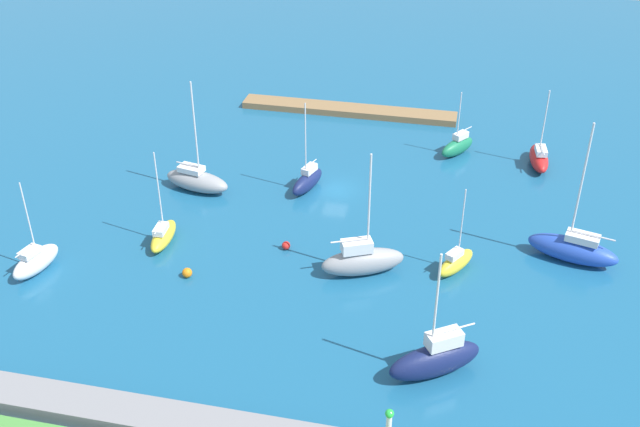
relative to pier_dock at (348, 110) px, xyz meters
name	(u,v)px	position (x,y,z in m)	size (l,w,h in m)	color
water	(335,189)	(-2.17, 19.34, -0.40)	(160.00, 160.00, 0.00)	#19567F
pier_dock	(348,110)	(0.00, 0.00, 0.00)	(26.91, 3.01, 0.79)	olive
sailboat_navy_east_end	(436,358)	(-14.55, 44.32, 1.08)	(7.20, 5.72, 10.70)	#141E4C
sailboat_yellow_lone_south	(456,262)	(-15.23, 31.13, 0.53)	(3.62, 4.75, 8.08)	yellow
sailboat_gray_mid_basin	(362,260)	(-7.34, 33.24, 0.99)	(7.57, 5.03, 11.59)	gray
sailboat_green_inner_mooring	(458,146)	(-14.01, 8.54, 0.64)	(4.20, 5.09, 7.54)	#19724C
sailboat_white_far_south	(36,261)	(20.42, 38.97, 0.68)	(2.91, 5.43, 8.70)	white
sailboat_blue_along_channel	(573,248)	(-25.24, 27.32, 0.87)	(8.23, 4.40, 13.32)	#2347B2
sailboat_red_near_pier	(539,158)	(-22.86, 9.50, 0.62)	(2.44, 6.18, 8.68)	red
sailboat_navy_far_north	(307,180)	(0.62, 19.98, 0.68)	(3.06, 5.59, 9.78)	#141E4C
sailboat_yellow_center_basin	(163,235)	(11.31, 32.50, 0.47)	(1.91, 5.25, 9.23)	yellow
sailboat_gray_lone_north	(197,180)	(11.74, 22.49, 0.76)	(7.47, 3.87, 11.98)	gray
mooring_buoy_orange	(187,273)	(7.32, 36.98, 0.04)	(0.87, 0.87, 0.87)	orange
mooring_buoy_red	(286,245)	(0.05, 31.04, -0.01)	(0.78, 0.78, 0.78)	red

